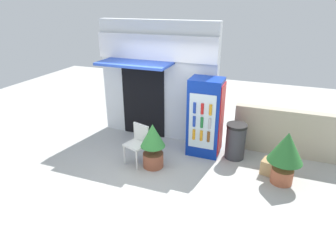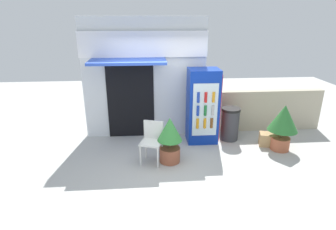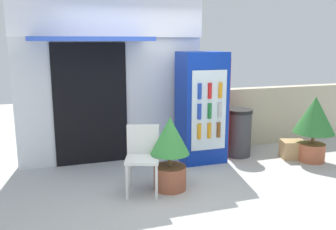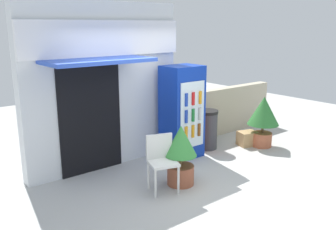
# 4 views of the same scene
# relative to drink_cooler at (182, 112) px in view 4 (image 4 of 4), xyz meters

# --- Properties ---
(ground) EXTENTS (16.00, 16.00, 0.00)m
(ground) POSITION_rel_drink_cooler_xyz_m (-0.96, -1.12, -0.90)
(ground) COLOR #B2B2AD
(storefront_building) EXTENTS (2.99, 1.08, 2.93)m
(storefront_building) POSITION_rel_drink_cooler_xyz_m (-1.39, 0.53, 0.62)
(storefront_building) COLOR silver
(storefront_building) RESTS_ON ground
(drink_cooler) EXTENTS (0.74, 0.63, 1.79)m
(drink_cooler) POSITION_rel_drink_cooler_xyz_m (0.00, 0.00, 0.00)
(drink_cooler) COLOR #0C2D9E
(drink_cooler) RESTS_ON ground
(plastic_chair) EXTENTS (0.53, 0.52, 0.88)m
(plastic_chair) POSITION_rel_drink_cooler_xyz_m (-1.24, -0.93, -0.37)
(plastic_chair) COLOR silver
(plastic_chair) RESTS_ON ground
(potted_plant_near_shop) EXTENTS (0.52, 0.52, 0.99)m
(potted_plant_near_shop) POSITION_rel_drink_cooler_xyz_m (-0.87, -0.97, -0.34)
(potted_plant_near_shop) COLOR #995138
(potted_plant_near_shop) RESTS_ON ground
(potted_plant_curbside) EXTENTS (0.66, 0.66, 1.08)m
(potted_plant_curbside) POSITION_rel_drink_cooler_xyz_m (1.72, -0.62, -0.22)
(potted_plant_curbside) COLOR #AD5B3D
(potted_plant_curbside) RESTS_ON ground
(trash_bin) EXTENTS (0.45, 0.45, 0.82)m
(trash_bin) POSITION_rel_drink_cooler_xyz_m (0.71, 0.03, -0.48)
(trash_bin) COLOR #38383D
(trash_bin) RESTS_ON ground
(stone_boundary_wall) EXTENTS (2.73, 0.23, 1.09)m
(stone_boundary_wall) POSITION_rel_drink_cooler_xyz_m (1.96, 0.59, -0.35)
(stone_boundary_wall) COLOR #B7AD93
(stone_boundary_wall) RESTS_ON ground
(cardboard_box) EXTENTS (0.46, 0.40, 0.30)m
(cardboard_box) POSITION_rel_drink_cooler_xyz_m (1.52, -0.39, -0.74)
(cardboard_box) COLOR tan
(cardboard_box) RESTS_ON ground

